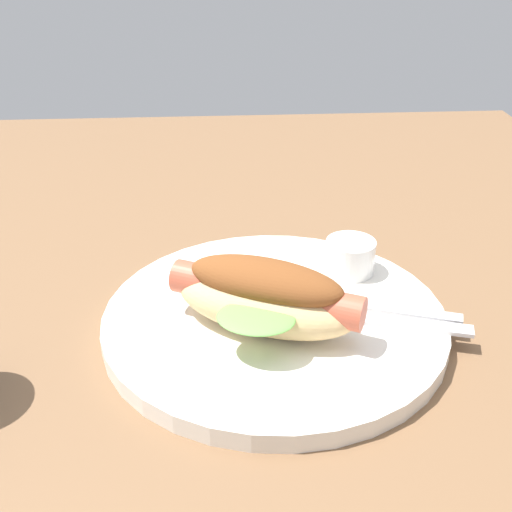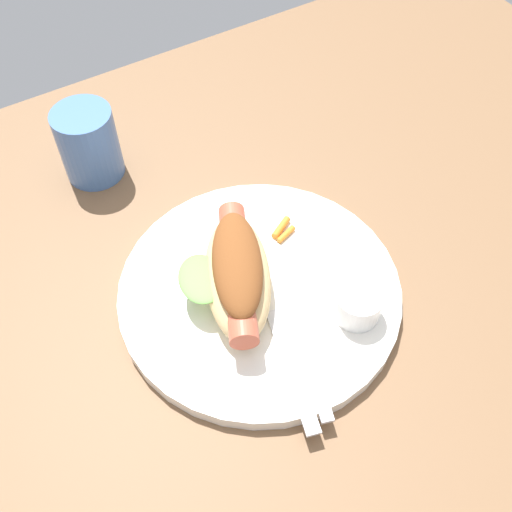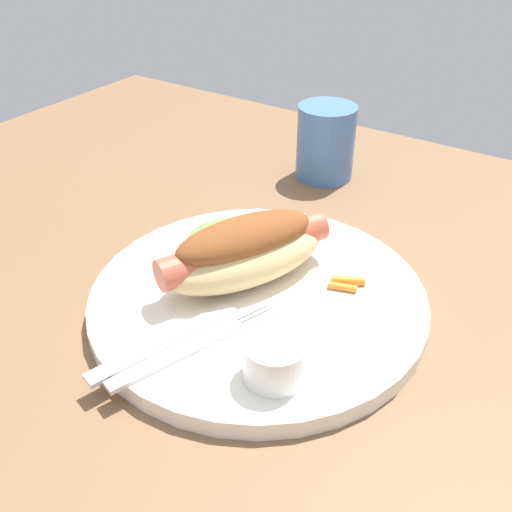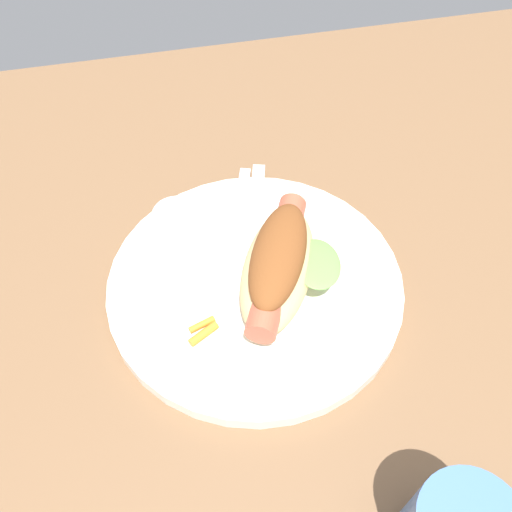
{
  "view_description": "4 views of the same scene",
  "coord_description": "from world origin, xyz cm",
  "px_view_note": "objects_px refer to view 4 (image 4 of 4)",
  "views": [
    {
      "loc": [
        49.14,
        -5.85,
        31.99
      ],
      "look_at": [
        2.14,
        -2.73,
        6.29
      ],
      "focal_mm": 45.36,
      "sensor_mm": 36.0,
      "label": 1
    },
    {
      "loc": [
        21.9,
        27.92,
        52.61
      ],
      "look_at": [
        3.77,
        -1.78,
        6.38
      ],
      "focal_mm": 42.17,
      "sensor_mm": 36.0,
      "label": 2
    },
    {
      "loc": [
        -18.43,
        31.98,
        32.16
      ],
      "look_at": [
        3.24,
        -0.34,
        5.95
      ],
      "focal_mm": 40.82,
      "sensor_mm": 36.0,
      "label": 3
    },
    {
      "loc": [
        -3.23,
        -31.35,
        43.69
      ],
      "look_at": [
        3.86,
        -0.77,
        4.48
      ],
      "focal_mm": 37.23,
      "sensor_mm": 36.0,
      "label": 4
    }
  ],
  "objects_px": {
    "knife": "(256,206)",
    "plate": "(255,283)",
    "hot_dog": "(279,264)",
    "fork": "(239,213)",
    "sauce_ramekin": "(177,223)",
    "carrot_garnish": "(203,330)"
  },
  "relations": [
    {
      "from": "knife",
      "to": "plate",
      "type": "bearing_deg",
      "value": 2.34
    },
    {
      "from": "sauce_ramekin",
      "to": "fork",
      "type": "relative_size",
      "value": 0.33
    },
    {
      "from": "sauce_ramekin",
      "to": "knife",
      "type": "height_order",
      "value": "sauce_ramekin"
    },
    {
      "from": "plate",
      "to": "knife",
      "type": "distance_m",
      "value": 0.1
    },
    {
      "from": "hot_dog",
      "to": "carrot_garnish",
      "type": "xyz_separation_m",
      "value": [
        -0.08,
        -0.04,
        -0.03
      ]
    },
    {
      "from": "sauce_ramekin",
      "to": "knife",
      "type": "xyz_separation_m",
      "value": [
        0.09,
        0.02,
        -0.01
      ]
    },
    {
      "from": "plate",
      "to": "fork",
      "type": "distance_m",
      "value": 0.09
    },
    {
      "from": "knife",
      "to": "carrot_garnish",
      "type": "height_order",
      "value": "carrot_garnish"
    },
    {
      "from": "plate",
      "to": "knife",
      "type": "relative_size",
      "value": 2.22
    },
    {
      "from": "hot_dog",
      "to": "knife",
      "type": "distance_m",
      "value": 0.11
    },
    {
      "from": "fork",
      "to": "carrot_garnish",
      "type": "bearing_deg",
      "value": -5.49
    },
    {
      "from": "plate",
      "to": "hot_dog",
      "type": "distance_m",
      "value": 0.04
    },
    {
      "from": "fork",
      "to": "hot_dog",
      "type": "bearing_deg",
      "value": 29.5
    },
    {
      "from": "plate",
      "to": "carrot_garnish",
      "type": "relative_size",
      "value": 9.72
    },
    {
      "from": "sauce_ramekin",
      "to": "fork",
      "type": "height_order",
      "value": "sauce_ramekin"
    },
    {
      "from": "fork",
      "to": "carrot_garnish",
      "type": "relative_size",
      "value": 4.75
    },
    {
      "from": "fork",
      "to": "knife",
      "type": "relative_size",
      "value": 1.09
    },
    {
      "from": "sauce_ramekin",
      "to": "knife",
      "type": "distance_m",
      "value": 0.09
    },
    {
      "from": "plate",
      "to": "knife",
      "type": "height_order",
      "value": "knife"
    },
    {
      "from": "hot_dog",
      "to": "fork",
      "type": "distance_m",
      "value": 0.1
    },
    {
      "from": "fork",
      "to": "plate",
      "type": "bearing_deg",
      "value": 17.49
    },
    {
      "from": "plate",
      "to": "fork",
      "type": "relative_size",
      "value": 2.05
    }
  ]
}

